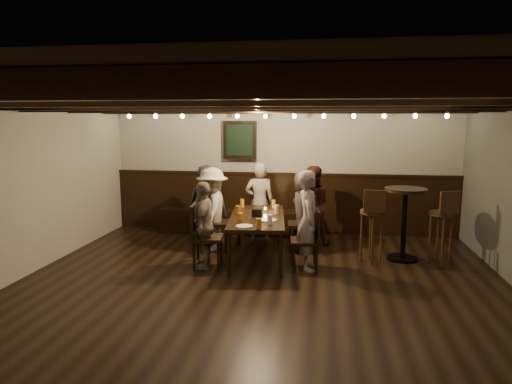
% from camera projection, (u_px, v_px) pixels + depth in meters
% --- Properties ---
extents(room, '(7.00, 7.00, 7.00)m').
position_uv_depth(room, '(258.00, 185.00, 7.44)').
color(room, black).
rests_on(room, ground).
extents(dining_table, '(1.01, 1.88, 0.68)m').
position_uv_depth(dining_table, '(257.00, 220.00, 6.96)').
color(dining_table, black).
rests_on(dining_table, floor).
extents(chair_left_near, '(0.49, 0.49, 0.97)m').
position_uv_depth(chair_left_near, '(214.00, 233.00, 7.49)').
color(chair_left_near, black).
rests_on(chair_left_near, floor).
extents(chair_left_far, '(0.47, 0.47, 0.94)m').
position_uv_depth(chair_left_far, '(206.00, 249.00, 6.60)').
color(chair_left_far, black).
rests_on(chair_left_far, floor).
extents(chair_right_near, '(0.47, 0.47, 0.94)m').
position_uv_depth(chair_right_near, '(302.00, 234.00, 7.43)').
color(chair_right_near, black).
rests_on(chair_right_near, floor).
extents(chair_right_far, '(0.44, 0.44, 0.87)m').
position_uv_depth(chair_right_far, '(306.00, 251.00, 6.55)').
color(chair_right_far, black).
rests_on(chair_right_far, floor).
extents(person_bench_left, '(0.72, 0.51, 1.37)m').
position_uv_depth(person_bench_left, '(207.00, 204.00, 7.88)').
color(person_bench_left, '#292A2C').
rests_on(person_bench_left, floor).
extents(person_bench_centre, '(0.54, 0.39, 1.40)m').
position_uv_depth(person_bench_centre, '(259.00, 202.00, 7.99)').
color(person_bench_centre, gray).
rests_on(person_bench_centre, floor).
extents(person_bench_right, '(0.72, 0.59, 1.36)m').
position_uv_depth(person_bench_right, '(312.00, 205.00, 7.80)').
color(person_bench_right, '#53241C').
rests_on(person_bench_right, floor).
extents(person_left_near, '(0.61, 0.94, 1.37)m').
position_uv_depth(person_left_near, '(212.00, 209.00, 7.43)').
color(person_left_near, '#BAAF9D').
rests_on(person_left_near, floor).
extents(person_left_far, '(0.39, 0.77, 1.27)m').
position_uv_depth(person_left_far, '(204.00, 225.00, 6.55)').
color(person_left_far, gray).
rests_on(person_left_far, floor).
extents(person_right_near, '(0.50, 0.70, 1.34)m').
position_uv_depth(person_right_near, '(305.00, 211.00, 7.37)').
color(person_right_near, '#29292C').
rests_on(person_right_near, floor).
extents(person_right_far, '(0.40, 0.56, 1.43)m').
position_uv_depth(person_right_far, '(309.00, 220.00, 6.47)').
color(person_right_far, gray).
rests_on(person_right_far, floor).
extents(pint_a, '(0.07, 0.07, 0.14)m').
position_uv_depth(pint_a, '(242.00, 203.00, 7.65)').
color(pint_a, '#BF7219').
rests_on(pint_a, dining_table).
extents(pint_b, '(0.07, 0.07, 0.14)m').
position_uv_depth(pint_b, '(274.00, 204.00, 7.57)').
color(pint_b, '#BF7219').
rests_on(pint_b, dining_table).
extents(pint_c, '(0.07, 0.07, 0.14)m').
position_uv_depth(pint_c, '(238.00, 210.00, 7.05)').
color(pint_c, '#BF7219').
rests_on(pint_c, dining_table).
extents(pint_d, '(0.07, 0.07, 0.14)m').
position_uv_depth(pint_d, '(277.00, 209.00, 7.13)').
color(pint_d, silver).
rests_on(pint_d, dining_table).
extents(pint_e, '(0.07, 0.07, 0.14)m').
position_uv_depth(pint_e, '(241.00, 218.00, 6.51)').
color(pint_e, '#BF7219').
rests_on(pint_e, dining_table).
extents(pint_f, '(0.07, 0.07, 0.14)m').
position_uv_depth(pint_f, '(270.00, 220.00, 6.39)').
color(pint_f, silver).
rests_on(pint_f, dining_table).
extents(pint_g, '(0.07, 0.07, 0.14)m').
position_uv_depth(pint_g, '(259.00, 224.00, 6.15)').
color(pint_g, '#BF7219').
rests_on(pint_g, dining_table).
extents(plate_near, '(0.24, 0.24, 0.01)m').
position_uv_depth(plate_near, '(244.00, 226.00, 6.27)').
color(plate_near, white).
rests_on(plate_near, dining_table).
extents(plate_far, '(0.24, 0.24, 0.01)m').
position_uv_depth(plate_far, '(269.00, 220.00, 6.65)').
color(plate_far, white).
rests_on(plate_far, dining_table).
extents(condiment_caddy, '(0.15, 0.10, 0.12)m').
position_uv_depth(condiment_caddy, '(257.00, 213.00, 6.90)').
color(condiment_caddy, black).
rests_on(condiment_caddy, dining_table).
extents(candle, '(0.05, 0.05, 0.05)m').
position_uv_depth(candle, '(265.00, 211.00, 7.24)').
color(candle, beige).
rests_on(candle, dining_table).
extents(high_top_table, '(0.63, 0.63, 1.11)m').
position_uv_depth(high_top_table, '(405.00, 213.00, 6.91)').
color(high_top_table, black).
rests_on(high_top_table, floor).
extents(bar_stool_left, '(0.36, 0.37, 1.13)m').
position_uv_depth(bar_stool_left, '(371.00, 235.00, 6.83)').
color(bar_stool_left, '#3C2013').
rests_on(bar_stool_left, floor).
extents(bar_stool_right, '(0.39, 0.41, 1.13)m').
position_uv_depth(bar_stool_right, '(440.00, 237.00, 6.73)').
color(bar_stool_right, '#3C2013').
rests_on(bar_stool_right, floor).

